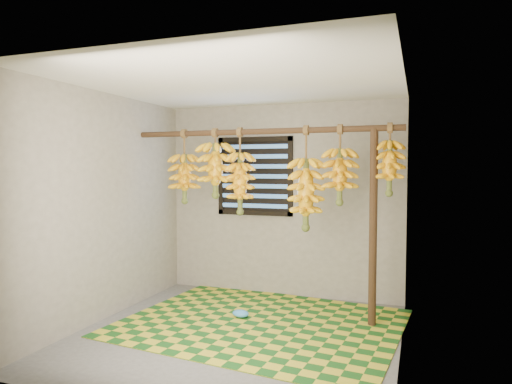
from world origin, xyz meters
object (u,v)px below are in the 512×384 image
at_px(banana_bunch_a, 185,178).
at_px(banana_bunch_d, 340,176).
at_px(support_post, 373,228).
at_px(banana_bunch_c, 240,183).
at_px(banana_bunch_e, 306,194).
at_px(banana_bunch_b, 215,170).
at_px(banana_bunch_f, 389,168).
at_px(woven_mat, 261,323).
at_px(plastic_bag, 241,314).

distance_m(banana_bunch_a, banana_bunch_d, 1.80).
height_order(support_post, banana_bunch_c, banana_bunch_c).
bearing_deg(banana_bunch_e, banana_bunch_b, 180.00).
xyz_separation_m(banana_bunch_b, banana_bunch_e, (1.05, 0.00, -0.25)).
bearing_deg(banana_bunch_e, banana_bunch_d, 0.00).
height_order(support_post, banana_bunch_b, banana_bunch_b).
bearing_deg(banana_bunch_f, woven_mat, -165.72).
bearing_deg(support_post, woven_mat, -163.85).
height_order(banana_bunch_a, banana_bunch_d, same).
bearing_deg(banana_bunch_e, banana_bunch_a, 180.00).
height_order(plastic_bag, banana_bunch_c, banana_bunch_c).
height_order(banana_bunch_b, banana_bunch_c, same).
xyz_separation_m(banana_bunch_a, banana_bunch_e, (1.44, 0.00, -0.15)).
bearing_deg(woven_mat, support_post, 16.15).
height_order(support_post, banana_bunch_d, banana_bunch_d).
distance_m(woven_mat, banana_bunch_d, 1.72).
height_order(banana_bunch_b, banana_bunch_d, same).
xyz_separation_m(banana_bunch_c, banana_bunch_d, (1.10, -0.00, 0.08)).
height_order(support_post, banana_bunch_a, banana_bunch_a).
bearing_deg(plastic_bag, banana_bunch_a, 163.60).
xyz_separation_m(banana_bunch_e, banana_bunch_f, (0.84, 0.00, 0.28)).
distance_m(banana_bunch_a, banana_bunch_f, 2.29).
distance_m(support_post, banana_bunch_a, 2.19).
relative_size(banana_bunch_a, banana_bunch_f, 1.19).
xyz_separation_m(plastic_bag, banana_bunch_b, (-0.40, 0.23, 1.53)).
relative_size(banana_bunch_a, banana_bunch_c, 0.89).
relative_size(banana_bunch_b, banana_bunch_f, 1.08).
distance_m(woven_mat, banana_bunch_b, 1.73).
bearing_deg(banana_bunch_e, banana_bunch_f, 0.00).
distance_m(banana_bunch_c, banana_bunch_e, 0.75).
distance_m(plastic_bag, banana_bunch_f, 2.17).
relative_size(support_post, woven_mat, 0.73).
xyz_separation_m(plastic_bag, banana_bunch_a, (-0.79, 0.23, 1.44)).
bearing_deg(banana_bunch_e, support_post, 0.00).
relative_size(woven_mat, banana_bunch_d, 3.34).
relative_size(woven_mat, banana_bunch_a, 3.23).
height_order(plastic_bag, banana_bunch_a, banana_bunch_a).
xyz_separation_m(support_post, banana_bunch_f, (0.15, 0.00, 0.61)).
distance_m(support_post, banana_bunch_e, 0.77).
distance_m(banana_bunch_a, banana_bunch_b, 0.40).
xyz_separation_m(banana_bunch_c, banana_bunch_e, (0.75, -0.00, -0.11)).
height_order(banana_bunch_d, banana_bunch_e, same).
bearing_deg(banana_bunch_d, banana_bunch_f, 0.00).
bearing_deg(banana_bunch_d, banana_bunch_e, 180.00).
relative_size(banana_bunch_b, banana_bunch_c, 0.81).
bearing_deg(banana_bunch_d, woven_mat, -157.17).
distance_m(plastic_bag, banana_bunch_a, 1.66).
height_order(banana_bunch_a, banana_bunch_e, same).
height_order(banana_bunch_c, banana_bunch_e, same).
xyz_separation_m(banana_bunch_a, banana_bunch_b, (0.39, 0.00, 0.10)).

